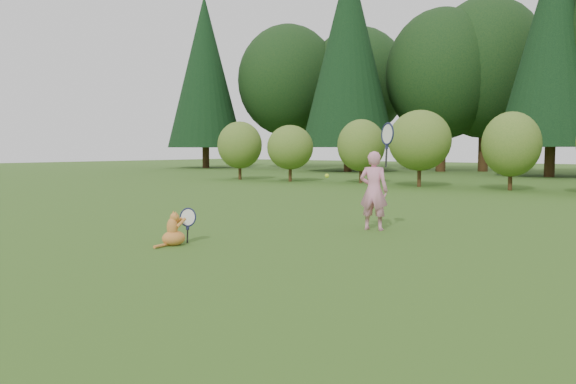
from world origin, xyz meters
The scene contains 6 objects.
ground centered at (0.00, 0.00, 0.00)m, with size 100.00×100.00×0.00m, color #305618.
shrub_row centered at (0.00, 13.00, 1.40)m, with size 28.00×3.00×2.80m, color #3F6920, non-canonical shape.
woodland_backdrop centered at (0.00, 23.00, 7.50)m, with size 48.00×10.00×15.00m, color black, non-canonical shape.
child centered at (1.08, 2.10, 0.72)m, with size 0.78×0.49×2.06m.
cat centered at (-0.46, -1.06, 0.26)m, with size 0.43×0.72×0.68m.
tennis_ball centered at (0.99, 0.78, 0.99)m, with size 0.07×0.07×0.07m.
Camera 1 is at (5.87, -6.45, 1.41)m, focal length 35.00 mm.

